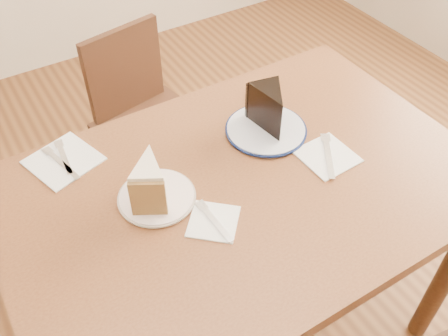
# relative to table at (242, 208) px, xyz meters

# --- Properties ---
(ground) EXTENTS (4.00, 4.00, 0.00)m
(ground) POSITION_rel_table_xyz_m (0.00, 0.00, -0.65)
(ground) COLOR #472713
(ground) RESTS_ON ground
(table) EXTENTS (1.20, 0.80, 0.75)m
(table) POSITION_rel_table_xyz_m (0.00, 0.00, 0.00)
(table) COLOR #4E2915
(table) RESTS_ON ground
(chair_far) EXTENTS (0.45, 0.45, 0.77)m
(chair_far) POSITION_rel_table_xyz_m (0.04, 0.73, -0.22)
(chair_far) COLOR black
(chair_far) RESTS_ON ground
(plate_cream) EXTENTS (0.18, 0.18, 0.01)m
(plate_cream) POSITION_rel_table_xyz_m (-0.21, 0.06, 0.10)
(plate_cream) COLOR white
(plate_cream) RESTS_ON table
(plate_navy) EXTENTS (0.22, 0.22, 0.01)m
(plate_navy) POSITION_rel_table_xyz_m (0.16, 0.13, 0.10)
(plate_navy) COLOR silver
(plate_navy) RESTS_ON table
(carrot_cake) EXTENTS (0.12, 0.14, 0.10)m
(carrot_cake) POSITION_rel_table_xyz_m (-0.22, 0.07, 0.16)
(carrot_cake) COLOR #F4E7C9
(carrot_cake) RESTS_ON plate_cream
(chocolate_cake) EXTENTS (0.11, 0.14, 0.11)m
(chocolate_cake) POSITION_rel_table_xyz_m (0.17, 0.13, 0.16)
(chocolate_cake) COLOR black
(chocolate_cake) RESTS_ON plate_navy
(napkin_cream) EXTENTS (0.16, 0.16, 0.00)m
(napkin_cream) POSITION_rel_table_xyz_m (-0.13, -0.07, 0.10)
(napkin_cream) COLOR white
(napkin_cream) RESTS_ON table
(napkin_navy) EXTENTS (0.14, 0.14, 0.00)m
(napkin_navy) POSITION_rel_table_xyz_m (0.24, -0.04, 0.10)
(napkin_navy) COLOR white
(napkin_navy) RESTS_ON table
(napkin_spare) EXTENTS (0.20, 0.20, 0.00)m
(napkin_spare) POSITION_rel_table_xyz_m (-0.36, 0.31, 0.10)
(napkin_spare) COLOR white
(napkin_spare) RESTS_ON table
(fork_cream) EXTENTS (0.02, 0.14, 0.00)m
(fork_cream) POSITION_rel_table_xyz_m (-0.13, -0.08, 0.10)
(fork_cream) COLOR silver
(fork_cream) RESTS_ON napkin_cream
(knife_navy) EXTENTS (0.11, 0.15, 0.00)m
(knife_navy) POSITION_rel_table_xyz_m (0.24, -0.04, 0.10)
(knife_navy) COLOR silver
(knife_navy) RESTS_ON napkin_navy
(fork_spare) EXTENTS (0.03, 0.14, 0.00)m
(fork_spare) POSITION_rel_table_xyz_m (-0.36, 0.32, 0.10)
(fork_spare) COLOR silver
(fork_spare) RESTS_ON napkin_spare
(knife_spare) EXTENTS (0.05, 0.16, 0.00)m
(knife_spare) POSITION_rel_table_xyz_m (-0.37, 0.30, 0.10)
(knife_spare) COLOR silver
(knife_spare) RESTS_ON napkin_spare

